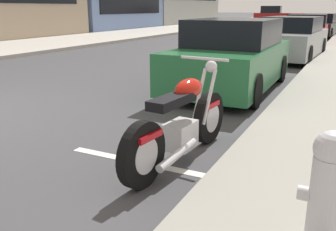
# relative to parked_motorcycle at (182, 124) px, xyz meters

# --- Properties ---
(sidewalk_far_curb) EXTENTS (120.00, 5.00, 0.14)m
(sidewalk_far_curb) POSITION_rel_parked_motorcycle_xyz_m (11.73, 11.38, -0.37)
(sidewalk_far_curb) COLOR #ADA89E
(sidewalk_far_curb) RESTS_ON ground
(parking_stall_stripe) EXTENTS (0.12, 2.20, 0.01)m
(parking_stall_stripe) POSITION_rel_parked_motorcycle_xyz_m (-0.27, 0.22, -0.43)
(parking_stall_stripe) COLOR silver
(parking_stall_stripe) RESTS_ON ground
(parked_motorcycle) EXTENTS (2.14, 0.62, 1.13)m
(parked_motorcycle) POSITION_rel_parked_motorcycle_xyz_m (0.00, 0.00, 0.00)
(parked_motorcycle) COLOR black
(parked_motorcycle) RESTS_ON ground
(parked_car_across_street) EXTENTS (4.07, 1.84, 1.47)m
(parked_car_across_street) POSITION_rel_parked_motorcycle_xyz_m (4.01, 0.65, 0.26)
(parked_car_across_street) COLOR #236638
(parked_car_across_street) RESTS_ON ground
(parked_car_near_corner) EXTENTS (4.66, 1.99, 1.41)m
(parked_car_near_corner) POSITION_rel_parked_motorcycle_xyz_m (9.77, 0.32, 0.23)
(parked_car_near_corner) COLOR gray
(parked_car_near_corner) RESTS_ON ground
(parked_car_behind_motorcycle) EXTENTS (4.78, 2.05, 1.40)m
(parked_car_behind_motorcycle) POSITION_rel_parked_motorcycle_xyz_m (15.74, 0.51, 0.22)
(parked_car_behind_motorcycle) COLOR #AD1919
(parked_car_behind_motorcycle) RESTS_ON ground
(parked_car_mid_block) EXTENTS (4.14, 2.01, 1.37)m
(parked_car_mid_block) POSITION_rel_parked_motorcycle_xyz_m (20.72, 0.35, 0.21)
(parked_car_mid_block) COLOR black
(parked_car_mid_block) RESTS_ON ground
(crossing_truck) EXTENTS (2.56, 5.14, 1.86)m
(crossing_truck) POSITION_rel_parked_motorcycle_xyz_m (35.69, 5.58, 0.43)
(crossing_truck) COLOR maroon
(crossing_truck) RESTS_ON ground
(fire_hydrant) EXTENTS (0.24, 0.36, 0.82)m
(fire_hydrant) POSITION_rel_parked_motorcycle_xyz_m (-1.17, -1.58, 0.13)
(fire_hydrant) COLOR #B7B7BC
(fire_hydrant) RESTS_ON sidewalk_near_curb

